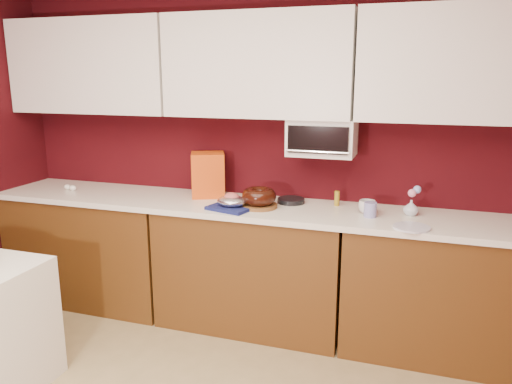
{
  "coord_description": "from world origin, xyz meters",
  "views": [
    {
      "loc": [
        1.08,
        -1.26,
        1.79
      ],
      "look_at": [
        0.06,
        1.84,
        1.02
      ],
      "focal_mm": 35.0,
      "sensor_mm": 36.0,
      "label": 1
    }
  ],
  "objects_px": {
    "flower_vase": "(411,207)",
    "foil_ham_nest": "(232,201)",
    "coffee_mug": "(367,206)",
    "pandoro_box": "(208,175)",
    "toaster_oven": "(322,137)",
    "blue_jar": "(370,210)",
    "bundt_cake": "(259,196)"
  },
  "relations": [
    {
      "from": "flower_vase",
      "to": "foil_ham_nest",
      "type": "bearing_deg",
      "value": -169.47
    },
    {
      "from": "foil_ham_nest",
      "to": "coffee_mug",
      "type": "height_order",
      "value": "coffee_mug"
    },
    {
      "from": "pandoro_box",
      "to": "toaster_oven",
      "type": "bearing_deg",
      "value": -22.86
    },
    {
      "from": "pandoro_box",
      "to": "coffee_mug",
      "type": "distance_m",
      "value": 1.2
    },
    {
      "from": "blue_jar",
      "to": "flower_vase",
      "type": "xyz_separation_m",
      "value": [
        0.25,
        0.12,
        0.01
      ]
    },
    {
      "from": "flower_vase",
      "to": "pandoro_box",
      "type": "bearing_deg",
      "value": 177.03
    },
    {
      "from": "foil_ham_nest",
      "to": "flower_vase",
      "type": "height_order",
      "value": "flower_vase"
    },
    {
      "from": "coffee_mug",
      "to": "blue_jar",
      "type": "bearing_deg",
      "value": -69.95
    },
    {
      "from": "toaster_oven",
      "to": "flower_vase",
      "type": "xyz_separation_m",
      "value": [
        0.61,
        -0.09,
        -0.42
      ]
    },
    {
      "from": "pandoro_box",
      "to": "blue_jar",
      "type": "relative_size",
      "value": 3.39
    },
    {
      "from": "toaster_oven",
      "to": "pandoro_box",
      "type": "bearing_deg",
      "value": -178.81
    },
    {
      "from": "pandoro_box",
      "to": "coffee_mug",
      "type": "xyz_separation_m",
      "value": [
        1.19,
        -0.12,
        -0.11
      ]
    },
    {
      "from": "bundt_cake",
      "to": "toaster_oven",
      "type": "bearing_deg",
      "value": 29.39
    },
    {
      "from": "pandoro_box",
      "to": "flower_vase",
      "type": "xyz_separation_m",
      "value": [
        1.46,
        -0.08,
        -0.11
      ]
    },
    {
      "from": "pandoro_box",
      "to": "flower_vase",
      "type": "relative_size",
      "value": 2.82
    },
    {
      "from": "bundt_cake",
      "to": "pandoro_box",
      "type": "distance_m",
      "value": 0.51
    },
    {
      "from": "bundt_cake",
      "to": "coffee_mug",
      "type": "distance_m",
      "value": 0.73
    },
    {
      "from": "bundt_cake",
      "to": "coffee_mug",
      "type": "relative_size",
      "value": 2.17
    },
    {
      "from": "pandoro_box",
      "to": "blue_jar",
      "type": "height_order",
      "value": "pandoro_box"
    },
    {
      "from": "pandoro_box",
      "to": "flower_vase",
      "type": "height_order",
      "value": "pandoro_box"
    },
    {
      "from": "pandoro_box",
      "to": "blue_jar",
      "type": "distance_m",
      "value": 1.23
    },
    {
      "from": "coffee_mug",
      "to": "bundt_cake",
      "type": "bearing_deg",
      "value": -174.04
    },
    {
      "from": "toaster_oven",
      "to": "coffee_mug",
      "type": "relative_size",
      "value": 4.15
    },
    {
      "from": "bundt_cake",
      "to": "pandoro_box",
      "type": "xyz_separation_m",
      "value": [
        -0.46,
        0.2,
        0.08
      ]
    },
    {
      "from": "blue_jar",
      "to": "coffee_mug",
      "type": "bearing_deg",
      "value": 110.05
    },
    {
      "from": "bundt_cake",
      "to": "pandoro_box",
      "type": "relative_size",
      "value": 0.72
    },
    {
      "from": "toaster_oven",
      "to": "pandoro_box",
      "type": "height_order",
      "value": "toaster_oven"
    },
    {
      "from": "pandoro_box",
      "to": "flower_vase",
      "type": "distance_m",
      "value": 1.47
    },
    {
      "from": "coffee_mug",
      "to": "blue_jar",
      "type": "xyz_separation_m",
      "value": [
        0.03,
        -0.07,
        -0.01
      ]
    },
    {
      "from": "coffee_mug",
      "to": "flower_vase",
      "type": "xyz_separation_m",
      "value": [
        0.27,
        0.05,
        0.0
      ]
    },
    {
      "from": "pandoro_box",
      "to": "flower_vase",
      "type": "bearing_deg",
      "value": -27.02
    },
    {
      "from": "blue_jar",
      "to": "foil_ham_nest",
      "type": "bearing_deg",
      "value": -174.02
    }
  ]
}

